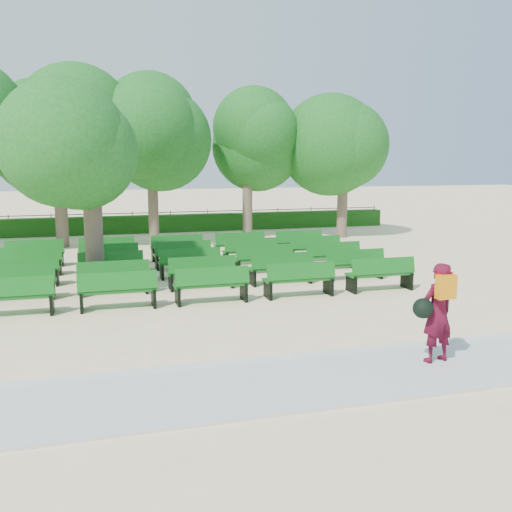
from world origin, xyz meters
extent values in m
plane|color=beige|center=(0.00, 0.00, 0.00)|extent=(120.00, 120.00, 0.00)
cube|color=beige|center=(0.00, -7.40, 0.03)|extent=(30.00, 2.20, 0.06)
cube|color=silver|center=(0.00, -6.25, 0.05)|extent=(30.00, 0.12, 0.10)
cube|color=#1D5315|center=(0.00, 14.00, 0.45)|extent=(26.00, 0.70, 0.90)
cube|color=#105D16|center=(-0.05, 1.92, 0.49)|extent=(1.97, 0.63, 0.06)
cube|color=#105D16|center=(-0.05, 1.69, 0.76)|extent=(1.95, 0.23, 0.46)
cylinder|color=brown|center=(-2.98, 0.76, 1.45)|extent=(0.52, 0.52, 2.91)
ellipsoid|color=#1B621D|center=(-2.98, 0.76, 4.00)|extent=(3.96, 3.96, 3.57)
imported|color=#480A1C|center=(2.94, -7.20, 0.98)|extent=(0.74, 0.56, 1.84)
cube|color=orange|center=(2.94, -7.41, 1.50)|extent=(0.34, 0.17, 0.43)
sphere|color=black|center=(2.59, -7.26, 1.10)|extent=(0.37, 0.37, 0.37)
camera|label=1|loc=(-2.99, -15.91, 3.69)|focal=40.00mm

